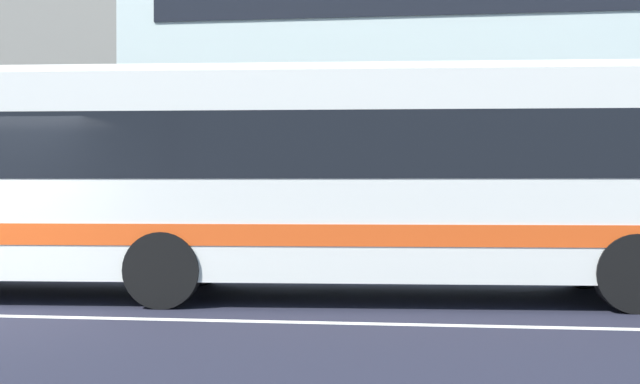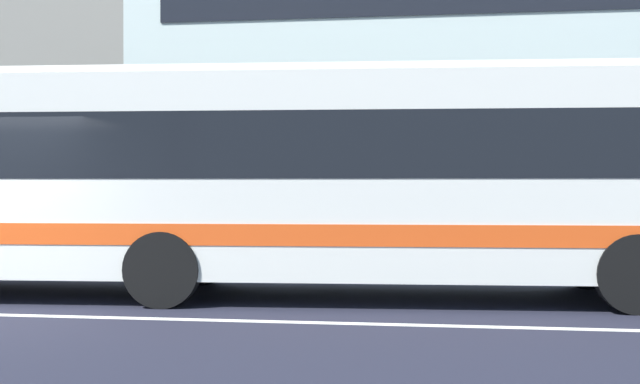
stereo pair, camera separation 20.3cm
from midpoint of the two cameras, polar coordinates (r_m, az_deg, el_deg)
apartment_block_right at (r=23.58m, az=17.64°, el=10.10°), size 22.44×11.35×11.03m
transit_bus at (r=11.32m, az=-6.58°, el=1.35°), size 12.58×3.26×3.20m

